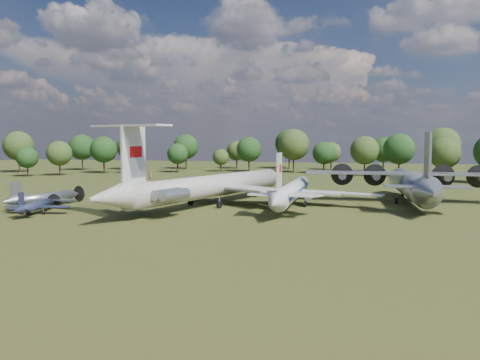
% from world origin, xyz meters
% --- Properties ---
extents(ground, '(300.00, 300.00, 0.00)m').
position_xyz_m(ground, '(0.00, 0.00, 0.00)').
color(ground, '#213A13').
rests_on(ground, ground).
extents(il62_airliner, '(56.12, 63.14, 5.13)m').
position_xyz_m(il62_airliner, '(3.89, 3.65, 2.56)').
color(il62_airliner, silver).
rests_on(il62_airliner, ground).
extents(tu104_jet, '(29.87, 39.59, 3.93)m').
position_xyz_m(tu104_jet, '(17.07, 6.23, 1.96)').
color(tu104_jet, silver).
rests_on(tu104_jet, ground).
extents(an12_transport, '(37.61, 41.71, 5.32)m').
position_xyz_m(an12_transport, '(36.85, 13.74, 2.66)').
color(an12_transport, '#A2A4AA').
rests_on(an12_transport, ground).
extents(small_prop_west, '(11.51, 14.33, 1.90)m').
position_xyz_m(small_prop_west, '(-18.91, -11.34, 0.95)').
color(small_prop_west, black).
rests_on(small_prop_west, ground).
extents(small_prop_northwest, '(15.91, 18.74, 2.35)m').
position_xyz_m(small_prop_northwest, '(-22.28, -4.73, 1.17)').
color(small_prop_northwest, '#96989D').
rests_on(small_prop_northwest, ground).
extents(person_on_il62, '(0.63, 0.43, 1.67)m').
position_xyz_m(person_on_il62, '(-1.19, -9.79, 5.96)').
color(person_on_il62, brown).
rests_on(person_on_il62, il62_airliner).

